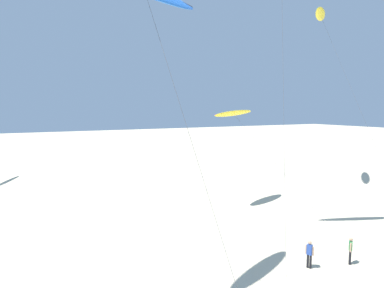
{
  "coord_description": "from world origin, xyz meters",
  "views": [
    {
      "loc": [
        -10.63,
        7.18,
        9.48
      ],
      "look_at": [
        -1.97,
        23.71,
        7.43
      ],
      "focal_mm": 30.16,
      "sensor_mm": 36.0,
      "label": 1
    }
  ],
  "objects_px": {
    "flying_kite_2": "(321,15)",
    "person_near_right": "(350,249)",
    "flying_kite_4": "(234,113)",
    "person_near_left": "(309,253)"
  },
  "relations": [
    {
      "from": "flying_kite_2",
      "to": "person_near_right",
      "type": "xyz_separation_m",
      "value": [
        -14.8,
        -16.02,
        -19.75
      ]
    },
    {
      "from": "flying_kite_4",
      "to": "person_near_left",
      "type": "xyz_separation_m",
      "value": [
        -3.31,
        -12.72,
        -8.11
      ]
    },
    {
      "from": "flying_kite_2",
      "to": "flying_kite_4",
      "type": "distance_m",
      "value": 18.45
    },
    {
      "from": "flying_kite_4",
      "to": "person_near_left",
      "type": "distance_m",
      "value": 15.45
    },
    {
      "from": "person_near_left",
      "to": "person_near_right",
      "type": "distance_m",
      "value": 2.73
    },
    {
      "from": "flying_kite_4",
      "to": "person_near_left",
      "type": "height_order",
      "value": "flying_kite_4"
    },
    {
      "from": "person_near_left",
      "to": "person_near_right",
      "type": "bearing_deg",
      "value": -17.07
    },
    {
      "from": "flying_kite_2",
      "to": "person_near_right",
      "type": "height_order",
      "value": "flying_kite_2"
    },
    {
      "from": "flying_kite_2",
      "to": "person_near_right",
      "type": "distance_m",
      "value": 29.42
    },
    {
      "from": "flying_kite_4",
      "to": "person_near_right",
      "type": "xyz_separation_m",
      "value": [
        -0.7,
        -13.52,
        -8.12
      ]
    }
  ]
}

